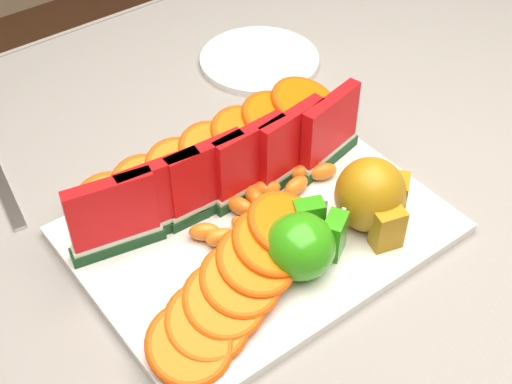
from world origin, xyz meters
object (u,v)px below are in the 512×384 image
pear_cluster (373,197)px  side_plate (259,60)px  platter (259,230)px  apple_cluster (304,243)px

pear_cluster → side_plate: size_ratio=0.53×
platter → side_plate: size_ratio=2.17×
apple_cluster → pear_cluster: 0.10m
platter → side_plate: (0.22, 0.28, -0.00)m
pear_cluster → side_plate: 0.37m
platter → apple_cluster: (0.00, -0.07, 0.04)m
platter → pear_cluster: (0.11, -0.07, 0.04)m
platter → side_plate: platter is taller
apple_cluster → side_plate: size_ratio=0.58×
apple_cluster → platter: bearing=92.6°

